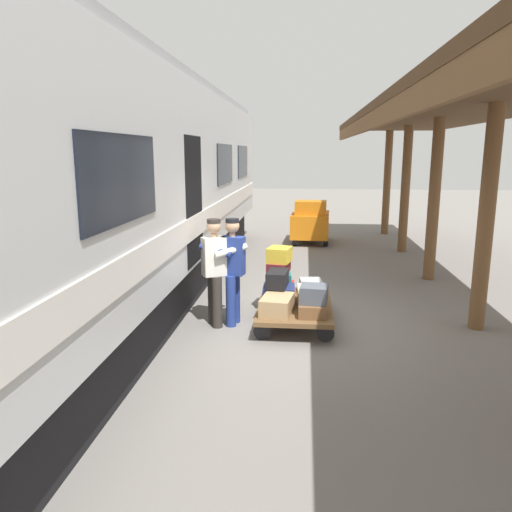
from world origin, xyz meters
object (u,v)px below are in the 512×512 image
Objects in this scene: suitcase_brown_leather at (312,308)px; suitcase_gray_aluminum at (311,287)px; suitcase_red_plastic at (281,288)px; suitcase_tan_vintage at (277,305)px; suitcase_maroon_trunk at (279,267)px; porter_in_overalls at (232,268)px; luggage_cart at (295,306)px; baggage_tug at (310,222)px; suitcase_teal_softside at (280,278)px; suitcase_cream_canvas at (311,295)px; suitcase_black_hardshell at (277,279)px; porter_by_door at (216,269)px; train_car at (102,193)px; suitcase_slate_roller at (314,294)px; suitcase_yellow_case at (279,255)px; suitcase_navy_fabric at (279,294)px.

suitcase_gray_aluminum is (0.00, -1.08, 0.03)m from suitcase_brown_leather.
suitcase_red_plastic is 0.74× the size of suitcase_tan_vintage.
suitcase_maroon_trunk is at bearing -63.03° from suitcase_brown_leather.
suitcase_tan_vintage is 0.95m from porter_in_overalls.
luggage_cart is 7.26m from baggage_tug.
suitcase_red_plastic is at bearing -64.31° from suitcase_brown_leather.
suitcase_teal_softside is at bearing 85.16° from baggage_tug.
suitcase_cream_canvas is 0.60m from suitcase_black_hardshell.
suitcase_maroon_trunk is 0.33× the size of porter_in_overalls.
suitcase_brown_leather is 1.61m from porter_by_door.
porter_in_overalls is at bearing 80.04° from baggage_tug.
suitcase_cream_canvas reaches higher than suitcase_red_plastic.
luggage_cart is 4.50× the size of suitcase_teal_softside.
porter_by_door is at bearing 40.05° from suitcase_maroon_trunk.
suitcase_tan_vintage is 1.08m from suitcase_teal_softside.
train_car is 2.20m from porter_by_door.
suitcase_slate_roller is 0.23× the size of porter_in_overalls.
suitcase_yellow_case is 1.22m from porter_by_door.
suitcase_slate_roller is at bearing 134.94° from suitcase_navy_fabric.
train_car reaches higher than suitcase_teal_softside.
suitcase_gray_aluminum is (-0.52, -1.08, -0.01)m from suitcase_tan_vintage.
porter_in_overalls is (0.74, 0.70, 0.51)m from suitcase_red_plastic.
suitcase_brown_leather is 1.12× the size of suitcase_navy_fabric.
suitcase_teal_softside is (0.27, -0.53, 0.32)m from luggage_cart.
suitcase_brown_leather reaches higher than luggage_cart.
suitcase_slate_roller is at bearing 117.24° from suitcase_teal_softside.
porter_by_door is 0.97× the size of baggage_tug.
porter_by_door is (0.98, -0.30, 0.47)m from suitcase_tan_vintage.
suitcase_tan_vintage is at bearing 90.41° from suitcase_teal_softside.
luggage_cart is at bearing 116.83° from suitcase_teal_softside.
suitcase_black_hardshell is at bearing -43.86° from suitcase_brown_leather.
train_car is at bearing -0.63° from suitcase_black_hardshell.
train_car reaches higher than suitcase_black_hardshell.
porter_in_overalls is at bearing 43.37° from suitcase_yellow_case.
suitcase_maroon_trunk reaches higher than suitcase_cream_canvas.
suitcase_brown_leather is 0.54m from suitcase_cream_canvas.
suitcase_tan_vintage is at bearing 64.31° from suitcase_gray_aluminum.
suitcase_brown_leather is at bearing 90.00° from suitcase_gray_aluminum.
suitcase_teal_softside is (0.53, -1.07, 0.18)m from suitcase_brown_leather.
suitcase_slate_roller is 0.71× the size of suitcase_maroon_trunk.
suitcase_teal_softside is 6.74m from baggage_tug.
suitcase_teal_softside is at bearing -134.56° from suitcase_yellow_case.
suitcase_navy_fabric reaches higher than suitcase_gray_aluminum.
baggage_tug is (-1.30, -7.40, -0.30)m from porter_in_overalls.
luggage_cart is 0.62m from suitcase_red_plastic.
suitcase_brown_leather is 1.21m from suitcase_teal_softside.
luggage_cart is at bearing 118.87° from suitcase_yellow_case.
suitcase_teal_softside is 0.78× the size of suitcase_maroon_trunk.
suitcase_brown_leather is at bearing 116.97° from suitcase_maroon_trunk.
suitcase_teal_softside is 0.41m from suitcase_yellow_case.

